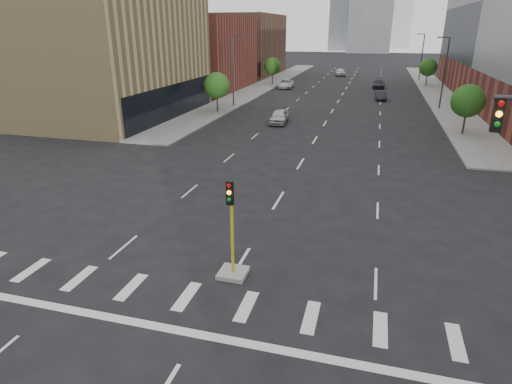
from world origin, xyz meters
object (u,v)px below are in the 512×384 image
at_px(car_deep_right, 379,84).
at_px(car_distant, 340,72).
at_px(median_traffic_signal, 232,256).
at_px(car_near_left, 279,116).
at_px(car_mid_right, 381,95).
at_px(car_far_left, 286,84).

xyz_separation_m(car_deep_right, car_distant, (-8.51, 19.53, 0.12)).
xyz_separation_m(median_traffic_signal, car_near_left, (-5.02, 31.72, -0.20)).
bearing_deg(median_traffic_signal, car_mid_right, 83.48).
height_order(car_mid_right, car_deep_right, car_deep_right).
relative_size(car_deep_right, car_distant, 1.01).
relative_size(car_near_left, car_mid_right, 1.12).
relative_size(median_traffic_signal, car_near_left, 0.96).
bearing_deg(car_mid_right, median_traffic_signal, -101.45).
distance_m(car_far_left, car_deep_right, 16.64).
bearing_deg(car_deep_right, car_far_left, -163.72).
height_order(car_near_left, car_distant, car_distant).
relative_size(car_far_left, car_distant, 1.08).
relative_size(car_near_left, car_distant, 0.93).
bearing_deg(car_deep_right, car_distant, 115.05).
distance_m(median_traffic_signal, car_deep_right, 66.42).
bearing_deg(car_far_left, car_mid_right, -35.52).
xyz_separation_m(car_near_left, car_distant, (2.10, 53.99, 0.06)).
bearing_deg(car_deep_right, car_near_left, -105.61).
bearing_deg(car_far_left, car_distant, 67.53).
xyz_separation_m(median_traffic_signal, car_deep_right, (5.59, 66.18, -0.25)).
bearing_deg(car_near_left, median_traffic_signal, -84.90).
relative_size(car_mid_right, car_far_left, 0.77).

